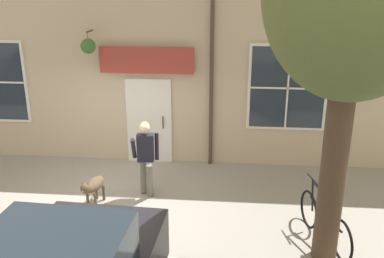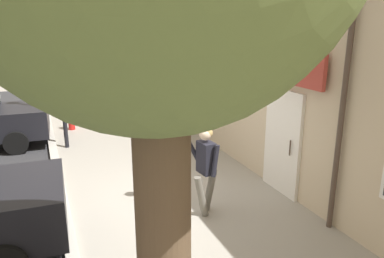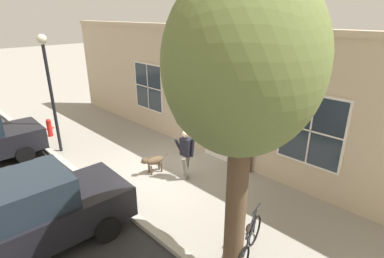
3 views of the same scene
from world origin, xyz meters
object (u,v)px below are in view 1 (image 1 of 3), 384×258
(street_tree_by_curb, at_px, (353,0))
(leaning_bicycle, at_px, (324,221))
(dog_on_leash, at_px, (93,186))
(pedestrian_walking, at_px, (146,152))

(street_tree_by_curb, height_order, leaning_bicycle, street_tree_by_curb)
(dog_on_leash, bearing_deg, leaning_bicycle, 78.88)
(leaning_bicycle, bearing_deg, pedestrian_walking, -112.64)
(pedestrian_walking, height_order, street_tree_by_curb, street_tree_by_curb)
(pedestrian_walking, distance_m, dog_on_leash, 1.23)
(dog_on_leash, distance_m, street_tree_by_curb, 5.74)
(pedestrian_walking, relative_size, leaning_bicycle, 0.97)
(pedestrian_walking, bearing_deg, leaning_bicycle, 67.36)
(pedestrian_walking, distance_m, street_tree_by_curb, 4.89)
(dog_on_leash, xyz_separation_m, street_tree_by_curb, (1.37, 4.24, 3.62))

